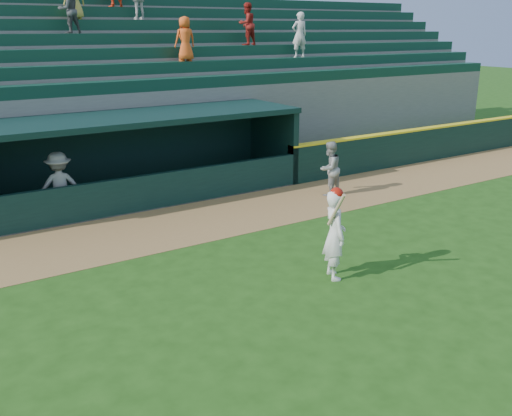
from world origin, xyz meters
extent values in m
plane|color=#1F4812|center=(0.00, 0.00, 0.00)|extent=(120.00, 120.00, 0.00)
cube|color=olive|center=(0.00, 4.90, 0.01)|extent=(40.00, 3.00, 0.01)
cube|color=black|center=(12.25, 6.55, 0.60)|extent=(15.50, 0.30, 1.20)
cube|color=yellow|center=(12.25, 6.55, 1.23)|extent=(15.50, 0.32, 0.06)
imported|color=gray|center=(4.77, 4.95, 0.81)|extent=(0.92, 0.80, 1.62)
imported|color=gray|center=(-2.56, 7.00, 0.89)|extent=(1.26, 0.87, 1.79)
cube|color=slate|center=(0.00, 7.70, 0.02)|extent=(9.00, 2.60, 0.04)
cube|color=black|center=(4.60, 7.70, 1.15)|extent=(0.20, 2.60, 2.30)
cube|color=black|center=(0.00, 9.00, 1.15)|extent=(9.40, 0.20, 2.30)
cube|color=black|center=(0.00, 7.70, 2.38)|extent=(9.40, 2.80, 0.16)
cube|color=black|center=(0.00, 6.48, 0.50)|extent=(9.00, 0.16, 1.00)
cube|color=brown|center=(0.00, 8.50, 0.25)|extent=(8.40, 0.45, 0.10)
cube|color=slate|center=(0.00, 9.53, 1.46)|extent=(34.00, 0.85, 2.91)
cube|color=#0F3828|center=(0.00, 9.41, 3.09)|extent=(34.00, 0.60, 0.36)
cube|color=slate|center=(0.00, 10.38, 1.68)|extent=(34.00, 0.85, 3.36)
cube|color=#0F3828|center=(0.00, 10.26, 3.54)|extent=(34.00, 0.60, 0.36)
cube|color=slate|center=(0.00, 11.22, 1.91)|extent=(34.00, 0.85, 3.81)
cube|color=#0F3828|center=(0.00, 11.11, 3.99)|extent=(34.00, 0.60, 0.36)
cube|color=slate|center=(0.00, 12.07, 2.13)|extent=(34.00, 0.85, 4.26)
cube|color=#0F3828|center=(0.00, 11.96, 4.44)|extent=(34.00, 0.60, 0.36)
cube|color=slate|center=(0.00, 12.93, 2.35)|extent=(34.00, 0.85, 4.71)
cube|color=#0F3828|center=(0.00, 12.81, 4.89)|extent=(34.00, 0.60, 0.36)
cube|color=slate|center=(0.00, 13.78, 2.58)|extent=(34.00, 0.85, 5.16)
cube|color=#0F3828|center=(0.00, 13.66, 5.34)|extent=(34.00, 0.60, 0.36)
cube|color=slate|center=(0.00, 14.62, 2.80)|extent=(34.00, 0.85, 5.61)
cube|color=slate|center=(0.00, 15.20, 2.80)|extent=(34.50, 0.30, 5.61)
imported|color=#F4561B|center=(2.77, 10.28, 4.45)|extent=(0.73, 0.49, 1.45)
imported|color=#444444|center=(-0.53, 11.97, 5.35)|extent=(0.81, 0.70, 1.45)
imported|color=beige|center=(7.55, 10.28, 4.54)|extent=(0.66, 0.50, 1.65)
imported|color=maroon|center=(5.74, 11.12, 4.93)|extent=(0.85, 0.72, 1.52)
imported|color=white|center=(1.03, 0.32, 0.91)|extent=(0.63, 0.77, 1.82)
sphere|color=#A51509|center=(1.03, 0.32, 1.75)|extent=(0.27, 0.27, 0.27)
cylinder|color=tan|center=(0.85, 0.10, 1.52)|extent=(0.14, 0.53, 0.76)
camera|label=1|loc=(-6.01, -7.71, 4.83)|focal=40.00mm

